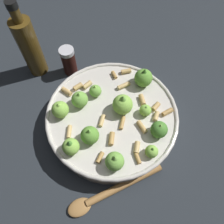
% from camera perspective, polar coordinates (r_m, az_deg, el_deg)
% --- Properties ---
extents(ground_plane, '(2.40, 2.40, 0.00)m').
position_cam_1_polar(ground_plane, '(0.58, -0.00, -3.05)').
color(ground_plane, '#23282D').
extents(cooking_pan, '(0.32, 0.32, 0.11)m').
position_cam_1_polar(cooking_pan, '(0.55, -0.02, -1.51)').
color(cooking_pan, beige).
rests_on(cooking_pan, ground).
extents(pepper_shaker, '(0.04, 0.04, 0.09)m').
position_cam_1_polar(pepper_shaker, '(0.65, -10.99, 12.68)').
color(pepper_shaker, '#33140F').
rests_on(pepper_shaker, ground).
extents(olive_oil_bottle, '(0.05, 0.05, 0.22)m').
position_cam_1_polar(olive_oil_bottle, '(0.65, -20.32, 15.44)').
color(olive_oil_bottle, '#4C3814').
rests_on(olive_oil_bottle, ground).
extents(wooden_spoon, '(0.23, 0.04, 0.02)m').
position_cam_1_polar(wooden_spoon, '(0.52, -0.39, -19.68)').
color(wooden_spoon, '#9E703D').
rests_on(wooden_spoon, ground).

